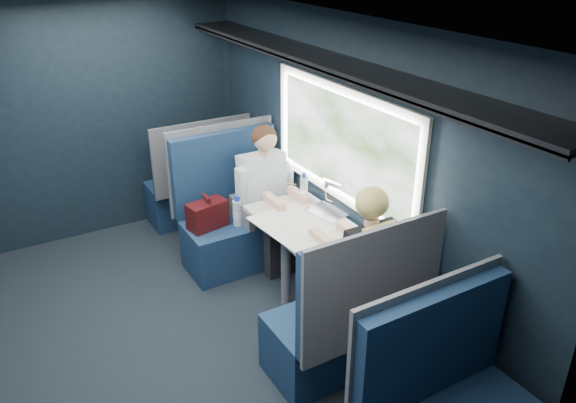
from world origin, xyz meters
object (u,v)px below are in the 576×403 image
seat_bay_far (346,322)px  bottle_small (304,187)px  seat_row_front (198,185)px  table (302,230)px  seat_bay_near (234,219)px  man (268,191)px  cup (303,197)px  laptop (333,204)px  woman (364,262)px

seat_bay_far → bottle_small: size_ratio=5.57×
seat_row_front → table: bearing=-84.2°
seat_bay_near → man: size_ratio=0.95×
man → bottle_small: man is taller
table → cup: (0.19, 0.31, 0.12)m
seat_row_front → bottle_small: seat_row_front is taller
man → seat_bay_far: bearing=-99.0°
table → bottle_small: 0.49m
table → bottle_small: bottle_small is taller
table → bottle_small: (0.25, 0.38, 0.18)m
laptop → bottle_small: (-0.07, 0.35, 0.03)m
seat_bay_near → seat_bay_far: bearing=-89.6°
table → man: man is taller
table → seat_bay_far: 0.93m
man → woman: size_ratio=1.00×
table → seat_bay_near: size_ratio=0.79×
seat_row_front → woman: 2.54m
cup → laptop: bearing=-66.3°
man → cup: size_ratio=14.23×
seat_bay_near → cup: size_ratio=13.56×
man → laptop: bearing=-69.7°
bottle_small → seat_bay_near: bearing=132.2°
seat_bay_near → laptop: seat_bay_near is taller
seat_bay_near → bottle_small: seat_bay_near is taller
seat_bay_far → seat_row_front: (0.00, 2.67, -0.00)m
man → woman: bearing=-90.0°
seat_bay_far → woman: size_ratio=0.95×
seat_row_front → man: bearing=-77.2°
table → seat_bay_near: (-0.20, 0.87, -0.24)m
table → seat_bay_far: size_ratio=0.79×
cup → seat_row_front: bearing=104.2°
seat_bay_far → bottle_small: (0.43, 1.26, 0.43)m
seat_row_front → cup: bearing=-75.8°
seat_bay_near → woman: size_ratio=0.95×
woman → laptop: woman is taller
table → woman: 0.71m
man → laptop: size_ratio=3.50×
table → seat_bay_near: 0.92m
man → bottle_small: bearing=-60.4°
seat_bay_far → cup: bearing=72.3°
seat_row_front → cup: seat_row_front is taller
table → man: 0.70m
woman → cup: woman is taller
seat_bay_near → bottle_small: size_ratio=5.57×
laptop → bottle_small: 0.36m
laptop → seat_bay_far: bearing=-118.6°
seat_bay_far → laptop: (0.50, 0.91, 0.39)m
seat_bay_near → seat_bay_far: same height
seat_bay_far → cup: seat_bay_far is taller
table → seat_bay_near: seat_bay_near is taller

